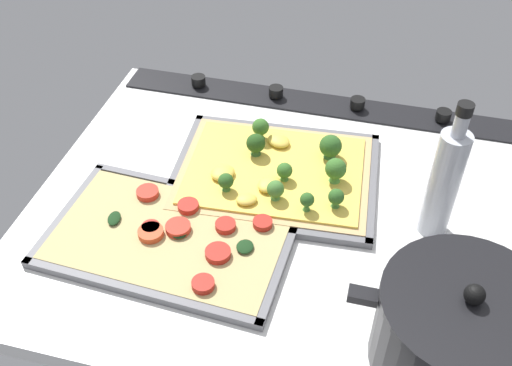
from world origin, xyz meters
The scene contains 8 objects.
ground_plane centered at (0.00, 0.00, -1.50)cm, with size 79.56×66.11×3.00cm, color white.
stove_control_panel centered at (0.00, -29.55, 0.55)cm, with size 76.37×7.00×2.60cm.
baking_tray_front centered at (2.96, -6.77, 0.37)cm, with size 35.27×28.60×1.30cm.
broccoli_pizza centered at (2.44, -6.77, 1.80)cm, with size 32.72×26.05×5.68cm.
baking_tray_back centered at (15.05, 11.02, 0.37)cm, with size 37.19×24.24×1.30cm.
veggie_pizza_back centered at (14.62, 10.82, 1.10)cm, with size 34.67×21.71×1.90cm.
cooking_pot centered at (-25.88, 21.37, 6.21)cm, with size 27.18×20.38×14.72cm.
oil_bottle centered at (-22.95, -1.29, 9.67)cm, with size 4.44×4.44×23.09cm.
Camera 1 is at (-12.49, 66.31, 66.87)cm, focal length 41.91 mm.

